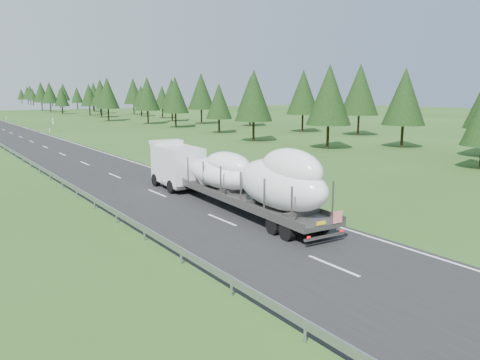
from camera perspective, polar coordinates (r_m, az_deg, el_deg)
ground at (r=21.04m, az=11.27°, el=-10.25°), size 400.00×400.00×0.00m
highway_sign at (r=96.14m, az=-21.85°, el=6.57°), size 0.08×0.90×2.60m
tree_line_right at (r=144.26m, az=-13.26°, el=10.21°), size 27.79×341.69×12.21m
boat_truck at (r=29.88m, az=-0.78°, el=0.67°), size 3.61×19.50×4.51m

